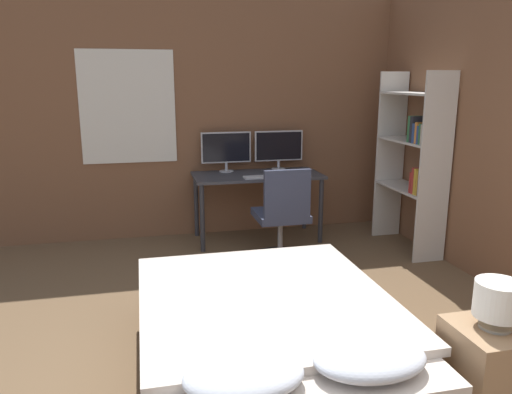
# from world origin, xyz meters

# --- Properties ---
(wall_back) EXTENTS (12.00, 0.08, 2.70)m
(wall_back) POSITION_xyz_m (-0.01, 4.14, 1.35)
(wall_back) COLOR brown
(wall_back) RESTS_ON ground_plane
(bed) EXTENTS (1.50, 1.94, 0.54)m
(bed) POSITION_xyz_m (-0.37, 1.16, 0.24)
(bed) COLOR #846647
(bed) RESTS_ON ground_plane
(nightstand) EXTENTS (0.39, 0.40, 0.54)m
(nightstand) POSITION_xyz_m (0.61, 0.48, 0.27)
(nightstand) COLOR #997551
(nightstand) RESTS_ON ground_plane
(bedside_lamp) EXTENTS (0.23, 0.23, 0.25)m
(bedside_lamp) POSITION_xyz_m (0.61, 0.48, 0.69)
(bedside_lamp) COLOR gray
(bedside_lamp) RESTS_ON nightstand
(desk) EXTENTS (1.39, 0.65, 0.74)m
(desk) POSITION_xyz_m (0.16, 3.75, 0.65)
(desk) COLOR #38383D
(desk) RESTS_ON ground_plane
(monitor_left) EXTENTS (0.56, 0.16, 0.44)m
(monitor_left) POSITION_xyz_m (-0.14, 3.97, 1.00)
(monitor_left) COLOR #B7B7BC
(monitor_left) RESTS_ON desk
(monitor_right) EXTENTS (0.56, 0.16, 0.44)m
(monitor_right) POSITION_xyz_m (0.46, 3.97, 1.00)
(monitor_right) COLOR #B7B7BC
(monitor_right) RESTS_ON desk
(keyboard) EXTENTS (0.39, 0.13, 0.02)m
(keyboard) POSITION_xyz_m (0.16, 3.53, 0.75)
(keyboard) COLOR #B7B7BC
(keyboard) RESTS_ON desk
(computer_mouse) EXTENTS (0.07, 0.05, 0.04)m
(computer_mouse) POSITION_xyz_m (0.44, 3.53, 0.76)
(computer_mouse) COLOR #B7B7BC
(computer_mouse) RESTS_ON desk
(office_chair) EXTENTS (0.52, 0.52, 0.94)m
(office_chair) POSITION_xyz_m (0.23, 3.02, 0.40)
(office_chair) COLOR black
(office_chair) RESTS_ON ground_plane
(bookshelf) EXTENTS (0.33, 0.91, 1.83)m
(bookshelf) POSITION_xyz_m (1.64, 3.01, 1.02)
(bookshelf) COLOR beige
(bookshelf) RESTS_ON ground_plane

